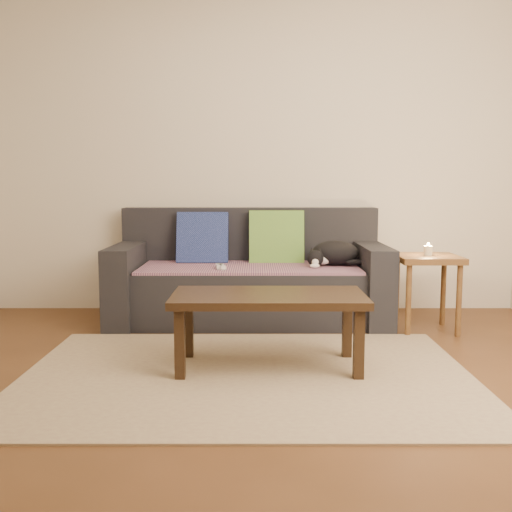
% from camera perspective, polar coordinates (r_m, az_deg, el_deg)
% --- Properties ---
extents(ground, '(4.50, 4.50, 0.00)m').
position_cam_1_polar(ground, '(3.26, -0.89, -12.20)').
color(ground, brown).
rests_on(ground, ground).
extents(back_wall, '(4.50, 0.04, 2.60)m').
position_cam_1_polar(back_wall, '(5.09, -0.57, 9.50)').
color(back_wall, beige).
rests_on(back_wall, ground).
extents(sofa, '(2.10, 0.94, 0.87)m').
position_cam_1_polar(sofa, '(4.71, -0.61, -2.37)').
color(sofa, '#232328').
rests_on(sofa, ground).
extents(throw_blanket, '(1.66, 0.74, 0.02)m').
position_cam_1_polar(throw_blanket, '(4.60, -0.62, -1.07)').
color(throw_blanket, '#4D2C53').
rests_on(throw_blanket, sofa).
extents(cushion_navy, '(0.41, 0.21, 0.42)m').
position_cam_1_polar(cushion_navy, '(4.86, -5.10, 1.69)').
color(cushion_navy, navy).
rests_on(cushion_navy, throw_blanket).
extents(cushion_green, '(0.44, 0.18, 0.45)m').
position_cam_1_polar(cushion_green, '(4.84, 1.96, 1.70)').
color(cushion_green, '#0D5542').
rests_on(cushion_green, throw_blanket).
extents(cat, '(0.44, 0.32, 0.19)m').
position_cam_1_polar(cat, '(4.66, 7.40, 0.24)').
color(cat, black).
rests_on(cat, throw_blanket).
extents(wii_remote_a, '(0.06, 0.15, 0.03)m').
position_cam_1_polar(wii_remote_a, '(4.44, -3.23, -1.04)').
color(wii_remote_a, white).
rests_on(wii_remote_a, throw_blanket).
extents(wii_remote_b, '(0.06, 0.15, 0.03)m').
position_cam_1_polar(wii_remote_b, '(4.47, -3.58, -1.00)').
color(wii_remote_b, white).
rests_on(wii_remote_b, throw_blanket).
extents(side_table, '(0.44, 0.44, 0.55)m').
position_cam_1_polar(side_table, '(4.51, 16.01, -1.17)').
color(side_table, brown).
rests_on(side_table, ground).
extents(candle, '(0.06, 0.06, 0.09)m').
position_cam_1_polar(candle, '(4.50, 16.07, 0.53)').
color(candle, beige).
rests_on(candle, side_table).
extents(rug, '(2.50, 1.80, 0.01)m').
position_cam_1_polar(rug, '(3.40, -0.86, -11.28)').
color(rug, tan).
rests_on(rug, ground).
extents(coffee_table, '(1.10, 0.55, 0.44)m').
position_cam_1_polar(coffee_table, '(3.44, 1.21, -4.53)').
color(coffee_table, black).
rests_on(coffee_table, rug).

